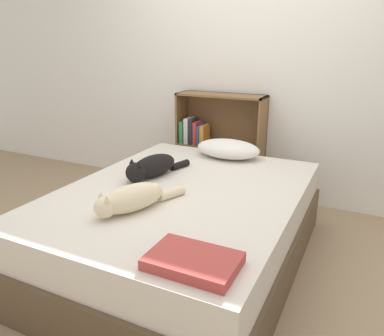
% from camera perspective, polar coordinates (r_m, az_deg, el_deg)
% --- Properties ---
extents(ground_plane, '(8.00, 8.00, 0.00)m').
position_cam_1_polar(ground_plane, '(2.67, -1.42, -13.91)').
color(ground_plane, '#997F60').
extents(wall_back, '(8.00, 0.06, 2.50)m').
position_cam_1_polar(wall_back, '(3.55, 9.22, 15.43)').
color(wall_back, white).
rests_on(wall_back, ground_plane).
extents(bed, '(1.48, 1.95, 0.53)m').
position_cam_1_polar(bed, '(2.54, -1.47, -8.91)').
color(bed, brown).
rests_on(bed, ground_plane).
extents(pillow, '(0.53, 0.33, 0.15)m').
position_cam_1_polar(pillow, '(3.07, 5.52, 2.92)').
color(pillow, white).
rests_on(pillow, bed).
extents(cat_light, '(0.32, 0.57, 0.15)m').
position_cam_1_polar(cat_light, '(2.12, -9.29, -4.64)').
color(cat_light, beige).
rests_on(cat_light, bed).
extents(cat_dark, '(0.25, 0.56, 0.16)m').
position_cam_1_polar(cat_dark, '(2.62, -6.31, 0.10)').
color(cat_dark, black).
rests_on(cat_dark, bed).
extents(bookshelf, '(0.83, 0.26, 0.98)m').
position_cam_1_polar(bookshelf, '(3.63, 3.88, 3.85)').
color(bookshelf, brown).
rests_on(bookshelf, ground_plane).
extents(blanket_fold, '(0.38, 0.26, 0.05)m').
position_cam_1_polar(blanket_fold, '(1.63, 0.17, -13.99)').
color(blanket_fold, '#B2423D').
rests_on(blanket_fold, bed).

